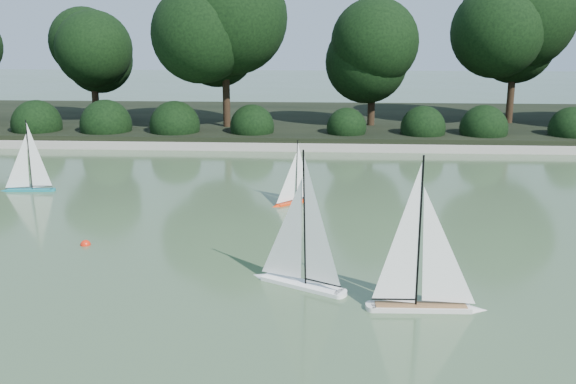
{
  "coord_description": "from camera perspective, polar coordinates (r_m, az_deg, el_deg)",
  "views": [
    {
      "loc": [
        -0.27,
        -6.65,
        2.95
      ],
      "look_at": [
        -0.78,
        2.11,
        0.7
      ],
      "focal_mm": 40.0,
      "sensor_mm": 36.0,
      "label": 1
    }
  ],
  "objects": [
    {
      "name": "tree_line",
      "position": [
        18.15,
        8.34,
        13.26
      ],
      "size": [
        26.31,
        3.93,
        4.39
      ],
      "color": "black",
      "rests_on": "ground"
    },
    {
      "name": "sailboat_orange",
      "position": [
        11.05,
        0.3,
        -0.11
      ],
      "size": [
        0.74,
        0.63,
        1.19
      ],
      "color": "#FD360B",
      "rests_on": "ground"
    },
    {
      "name": "sailboat_white_b",
      "position": [
        7.09,
        12.59,
        -8.12
      ],
      "size": [
        1.32,
        0.25,
        1.8
      ],
      "color": "silver",
      "rests_on": "ground"
    },
    {
      "name": "shrub_hedge",
      "position": [
        16.74,
        4.28,
        5.75
      ],
      "size": [
        29.1,
        1.1,
        1.1
      ],
      "color": "black",
      "rests_on": "ground"
    },
    {
      "name": "ground",
      "position": [
        7.28,
        5.27,
        -9.6
      ],
      "size": [
        80.0,
        80.0,
        0.0
      ],
      "primitive_type": "plane",
      "color": "#384D2E",
      "rests_on": "ground"
    },
    {
      "name": "far_bank",
      "position": [
        19.85,
        4.14,
        6.23
      ],
      "size": [
        40.0,
        8.0,
        0.3
      ],
      "primitive_type": "cube",
      "color": "black",
      "rests_on": "ground"
    },
    {
      "name": "sailboat_teal",
      "position": [
        12.87,
        -22.34,
        1.05
      ],
      "size": [
        1.04,
        0.24,
        1.42
      ],
      "color": "#16747C",
      "rests_on": "ground"
    },
    {
      "name": "race_buoy",
      "position": [
        9.45,
        -17.55,
        -4.51
      ],
      "size": [
        0.14,
        0.14,
        0.14
      ],
      "primitive_type": "sphere",
      "color": "red",
      "rests_on": "ground"
    },
    {
      "name": "pond_coping",
      "position": [
        15.91,
        4.3,
        3.98
      ],
      "size": [
        40.0,
        0.35,
        0.18
      ],
      "primitive_type": "cube",
      "color": "gray",
      "rests_on": "ground"
    },
    {
      "name": "sailboat_white_a",
      "position": [
        7.56,
        0.62,
        -6.33
      ],
      "size": [
        1.2,
        0.77,
        1.76
      ],
      "color": "white",
      "rests_on": "ground"
    }
  ]
}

